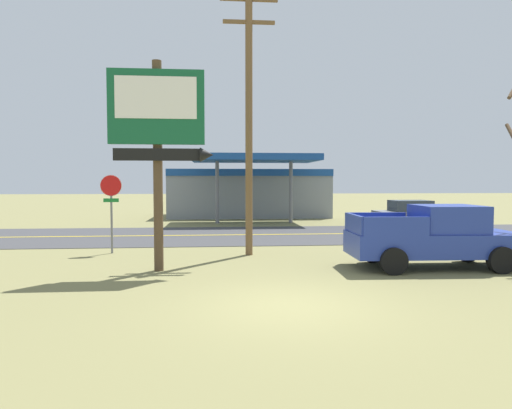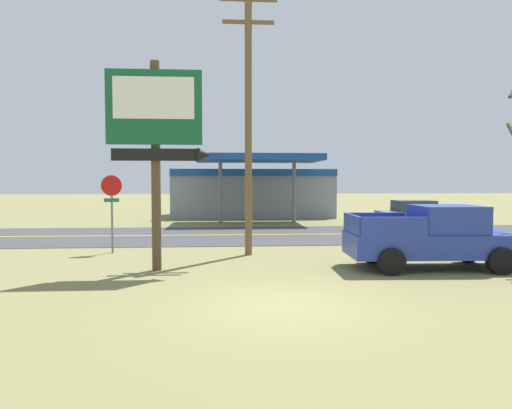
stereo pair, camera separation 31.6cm
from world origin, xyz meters
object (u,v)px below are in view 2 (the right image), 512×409
Objects in this scene: pickup_blue_parked_on_lawn at (434,238)px; utility_pole at (248,113)px; car_grey_near_lane at (415,215)px; motel_sign at (157,129)px; gas_station at (252,191)px; stop_sign at (112,199)px.

utility_pole is at bearing 151.91° from pickup_blue_parked_on_lawn.
car_grey_near_lane is at bearing 39.51° from utility_pole.
gas_station is at bearing 79.00° from motel_sign.
pickup_blue_parked_on_lawn reaches higher than car_grey_near_lane.
gas_station is at bearing 129.77° from car_grey_near_lane.
utility_pole is 2.32× the size of car_grey_near_lane.
pickup_blue_parked_on_lawn is (10.74, -3.79, -1.06)m from stop_sign.
motel_sign reaches higher than stop_sign.
utility_pole is 7.65m from pickup_blue_parked_on_lawn.
motel_sign is 2.13× the size of stop_sign.
gas_station reaches higher than pickup_blue_parked_on_lawn.
car_grey_near_lane is (4.20, 11.10, -0.13)m from pickup_blue_parked_on_lawn.
motel_sign reaches higher than car_grey_near_lane.
pickup_blue_parked_on_lawn is at bearing -19.44° from stop_sign.
pickup_blue_parked_on_lawn is 1.25× the size of car_grey_near_lane.
utility_pole reaches higher than car_grey_near_lane.
car_grey_near_lane is at bearing 40.78° from motel_sign.
motel_sign is 4.15m from utility_pole.
gas_station is 2.28× the size of pickup_blue_parked_on_lawn.
motel_sign is 9.11m from pickup_blue_parked_on_lawn.
stop_sign is 11.44m from pickup_blue_parked_on_lawn.
gas_station is at bearing 86.09° from utility_pole.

